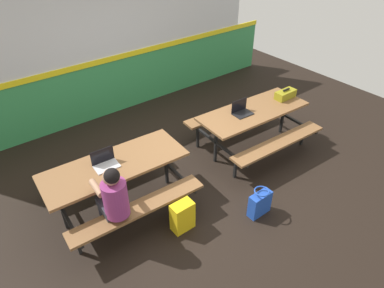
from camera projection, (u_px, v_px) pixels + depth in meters
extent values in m
cube|color=black|center=(192.00, 172.00, 5.61)|extent=(10.00, 10.00, 0.02)
cube|color=#338C4C|center=(114.00, 86.00, 6.96)|extent=(8.00, 0.12, 1.10)
cube|color=yellow|center=(112.00, 59.00, 6.57)|extent=(8.00, 0.03, 0.10)
cube|color=silver|center=(104.00, 18.00, 6.17)|extent=(6.72, 0.12, 1.40)
cube|color=brown|center=(115.00, 165.00, 4.60)|extent=(1.99, 0.85, 0.04)
cube|color=brown|center=(139.00, 208.00, 4.34)|extent=(1.87, 0.37, 0.04)
cube|color=brown|center=(100.00, 158.00, 5.19)|extent=(1.87, 0.37, 0.04)
cube|color=black|center=(62.00, 209.00, 4.44)|extent=(0.04, 0.04, 0.70)
cube|color=black|center=(61.00, 207.00, 4.42)|extent=(0.12, 1.55, 0.04)
cube|color=black|center=(77.00, 242.00, 4.18)|extent=(0.04, 0.04, 0.41)
cube|color=black|center=(53.00, 195.00, 4.86)|extent=(0.04, 0.04, 0.41)
cube|color=black|center=(166.00, 165.00, 5.18)|extent=(0.04, 0.04, 0.70)
cube|color=black|center=(166.00, 163.00, 5.16)|extent=(0.12, 1.55, 0.04)
cube|color=black|center=(185.00, 191.00, 4.93)|extent=(0.04, 0.04, 0.41)
cube|color=black|center=(150.00, 156.00, 5.60)|extent=(0.04, 0.04, 0.41)
cube|color=brown|center=(254.00, 111.00, 5.78)|extent=(1.99, 0.85, 0.04)
cube|color=brown|center=(279.00, 143.00, 5.53)|extent=(1.87, 0.37, 0.04)
cube|color=brown|center=(228.00, 111.00, 6.38)|extent=(1.87, 0.37, 0.04)
cube|color=black|center=(216.00, 144.00, 5.63)|extent=(0.04, 0.04, 0.70)
cube|color=black|center=(216.00, 142.00, 5.60)|extent=(0.12, 1.55, 0.04)
cube|color=black|center=(235.00, 167.00, 5.37)|extent=(0.04, 0.04, 0.41)
cube|color=black|center=(198.00, 137.00, 6.05)|extent=(0.04, 0.04, 0.41)
cube|color=black|center=(283.00, 116.00, 6.37)|extent=(0.04, 0.04, 0.70)
cube|color=black|center=(283.00, 114.00, 6.35)|extent=(0.12, 1.55, 0.04)
cube|color=black|center=(303.00, 135.00, 6.11)|extent=(0.04, 0.04, 0.41)
cube|color=black|center=(263.00, 112.00, 6.79)|extent=(0.04, 0.04, 0.41)
cylinder|color=#2D2D38|center=(104.00, 216.00, 4.51)|extent=(0.11, 0.11, 0.45)
cylinder|color=#2D2D38|center=(117.00, 210.00, 4.59)|extent=(0.11, 0.11, 0.45)
cube|color=#2D2D38|center=(112.00, 205.00, 4.28)|extent=(0.32, 0.39, 0.12)
cylinder|color=#8C3372|center=(116.00, 199.00, 4.03)|extent=(0.30, 0.30, 0.48)
cylinder|color=#A57A5B|center=(97.00, 188.00, 4.04)|extent=(0.10, 0.30, 0.08)
cylinder|color=#A57A5B|center=(118.00, 179.00, 4.17)|extent=(0.10, 0.30, 0.08)
sphere|color=#A57A5B|center=(111.00, 177.00, 3.85)|extent=(0.20, 0.20, 0.20)
sphere|color=black|center=(112.00, 176.00, 3.81)|extent=(0.18, 0.18, 0.18)
cube|color=silver|center=(107.00, 166.00, 4.53)|extent=(0.33, 0.24, 0.01)
cube|color=black|center=(102.00, 156.00, 4.54)|extent=(0.32, 0.02, 0.21)
cube|color=black|center=(243.00, 114.00, 5.65)|extent=(0.33, 0.24, 0.01)
cube|color=black|center=(239.00, 105.00, 5.66)|extent=(0.32, 0.02, 0.21)
cube|color=olive|center=(285.00, 94.00, 6.09)|extent=(0.40, 0.18, 0.14)
cube|color=black|center=(286.00, 90.00, 6.03)|extent=(0.16, 0.02, 0.02)
cube|color=yellow|center=(182.00, 216.00, 4.51)|extent=(0.30, 0.18, 0.44)
cube|color=yellow|center=(178.00, 215.00, 4.62)|extent=(0.21, 0.04, 0.19)
cube|color=#1E47B2|center=(260.00, 204.00, 4.75)|extent=(0.34, 0.14, 0.36)
torus|color=#1E47B2|center=(262.00, 191.00, 4.61)|extent=(0.21, 0.21, 0.02)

